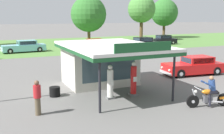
{
  "coord_description": "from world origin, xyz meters",
  "views": [
    {
      "loc": [
        -6.6,
        -11.88,
        4.45
      ],
      "look_at": [
        0.07,
        2.58,
        1.4
      ],
      "focal_mm": 42.62,
      "sensor_mm": 36.0,
      "label": 1
    }
  ],
  "objects_px": {
    "gas_pump_nearside": "(110,83)",
    "spare_tire_stack": "(55,92)",
    "parked_car_back_row_centre_left": "(24,47)",
    "motorcycle_with_rider": "(210,94)",
    "bystander_chatting_near_pumps": "(37,97)",
    "gas_pump_offside": "(134,80)",
    "parked_car_back_row_centre": "(162,40)",
    "featured_classic_sedan": "(194,66)",
    "parked_car_back_row_centre_right": "(142,43)",
    "parked_car_back_row_far_right": "(93,45)",
    "bystander_admiring_sedan": "(121,58)"
  },
  "relations": [
    {
      "from": "featured_classic_sedan",
      "to": "parked_car_back_row_centre_left",
      "type": "relative_size",
      "value": 0.9
    },
    {
      "from": "motorcycle_with_rider",
      "to": "featured_classic_sedan",
      "type": "bearing_deg",
      "value": 54.06
    },
    {
      "from": "gas_pump_offside",
      "to": "bystander_chatting_near_pumps",
      "type": "bearing_deg",
      "value": -170.72
    },
    {
      "from": "motorcycle_with_rider",
      "to": "spare_tire_stack",
      "type": "relative_size",
      "value": 3.75
    },
    {
      "from": "spare_tire_stack",
      "to": "bystander_admiring_sedan",
      "type": "bearing_deg",
      "value": 40.71
    },
    {
      "from": "gas_pump_nearside",
      "to": "parked_car_back_row_centre_left",
      "type": "relative_size",
      "value": 0.34
    },
    {
      "from": "parked_car_back_row_centre_left",
      "to": "spare_tire_stack",
      "type": "relative_size",
      "value": 9.17
    },
    {
      "from": "parked_car_back_row_centre",
      "to": "gas_pump_offside",
      "type": "bearing_deg",
      "value": -128.35
    },
    {
      "from": "motorcycle_with_rider",
      "to": "parked_car_back_row_centre_right",
      "type": "height_order",
      "value": "same"
    },
    {
      "from": "bystander_chatting_near_pumps",
      "to": "featured_classic_sedan",
      "type": "bearing_deg",
      "value": 16.82
    },
    {
      "from": "motorcycle_with_rider",
      "to": "parked_car_back_row_centre_right",
      "type": "xyz_separation_m",
      "value": [
        9.51,
        22.28,
        0.07
      ]
    },
    {
      "from": "bystander_admiring_sedan",
      "to": "spare_tire_stack",
      "type": "distance_m",
      "value": 9.78
    },
    {
      "from": "bystander_admiring_sedan",
      "to": "parked_car_back_row_centre_right",
      "type": "bearing_deg",
      "value": 51.49
    },
    {
      "from": "gas_pump_offside",
      "to": "bystander_chatting_near_pumps",
      "type": "xyz_separation_m",
      "value": [
        -5.49,
        -0.9,
        -0.04
      ]
    },
    {
      "from": "parked_car_back_row_centre_left",
      "to": "spare_tire_stack",
      "type": "distance_m",
      "value": 20.31
    },
    {
      "from": "gas_pump_nearside",
      "to": "bystander_chatting_near_pumps",
      "type": "xyz_separation_m",
      "value": [
        -4.03,
        -0.9,
        0.0
      ]
    },
    {
      "from": "parked_car_back_row_centre",
      "to": "bystander_chatting_near_pumps",
      "type": "relative_size",
      "value": 3.18
    },
    {
      "from": "spare_tire_stack",
      "to": "parked_car_back_row_centre",
      "type": "bearing_deg",
      "value": 43.5
    },
    {
      "from": "parked_car_back_row_far_right",
      "to": "parked_car_back_row_centre",
      "type": "bearing_deg",
      "value": 6.87
    },
    {
      "from": "motorcycle_with_rider",
      "to": "bystander_chatting_near_pumps",
      "type": "relative_size",
      "value": 1.38
    },
    {
      "from": "gas_pump_offside",
      "to": "bystander_admiring_sedan",
      "type": "height_order",
      "value": "gas_pump_offside"
    },
    {
      "from": "parked_car_back_row_far_right",
      "to": "parked_car_back_row_centre_right",
      "type": "distance_m",
      "value": 6.79
    },
    {
      "from": "parked_car_back_row_far_right",
      "to": "bystander_admiring_sedan",
      "type": "bearing_deg",
      "value": -99.67
    },
    {
      "from": "parked_car_back_row_far_right",
      "to": "bystander_admiring_sedan",
      "type": "distance_m",
      "value": 13.1
    },
    {
      "from": "gas_pump_nearside",
      "to": "spare_tire_stack",
      "type": "bearing_deg",
      "value": 148.25
    },
    {
      "from": "parked_car_back_row_far_right",
      "to": "parked_car_back_row_centre_left",
      "type": "distance_m",
      "value": 8.86
    },
    {
      "from": "parked_car_back_row_centre_left",
      "to": "gas_pump_nearside",
      "type": "bearing_deg",
      "value": -85.1
    },
    {
      "from": "parked_car_back_row_centre",
      "to": "parked_car_back_row_centre_right",
      "type": "height_order",
      "value": "parked_car_back_row_centre_right"
    },
    {
      "from": "motorcycle_with_rider",
      "to": "bystander_chatting_near_pumps",
      "type": "bearing_deg",
      "value": 163.06
    },
    {
      "from": "parked_car_back_row_centre_right",
      "to": "bystander_chatting_near_pumps",
      "type": "bearing_deg",
      "value": -131.31
    },
    {
      "from": "gas_pump_nearside",
      "to": "parked_car_back_row_far_right",
      "type": "xyz_separation_m",
      "value": [
        6.92,
        20.94,
        -0.2
      ]
    },
    {
      "from": "gas_pump_nearside",
      "to": "parked_car_back_row_centre_right",
      "type": "bearing_deg",
      "value": 54.71
    },
    {
      "from": "gas_pump_offside",
      "to": "motorcycle_with_rider",
      "type": "bearing_deg",
      "value": -53.5
    },
    {
      "from": "bystander_admiring_sedan",
      "to": "parked_car_back_row_far_right",
      "type": "bearing_deg",
      "value": 80.33
    },
    {
      "from": "featured_classic_sedan",
      "to": "gas_pump_nearside",
      "type": "bearing_deg",
      "value": -161.19
    },
    {
      "from": "featured_classic_sedan",
      "to": "spare_tire_stack",
      "type": "relative_size",
      "value": 8.29
    },
    {
      "from": "motorcycle_with_rider",
      "to": "featured_classic_sedan",
      "type": "distance_m",
      "value": 7.62
    },
    {
      "from": "gas_pump_offside",
      "to": "bystander_chatting_near_pumps",
      "type": "relative_size",
      "value": 1.2
    },
    {
      "from": "parked_car_back_row_far_right",
      "to": "parked_car_back_row_centre",
      "type": "distance_m",
      "value": 12.36
    },
    {
      "from": "parked_car_back_row_centre",
      "to": "gas_pump_nearside",
      "type": "bearing_deg",
      "value": -130.57
    },
    {
      "from": "parked_car_back_row_centre_left",
      "to": "spare_tire_stack",
      "type": "xyz_separation_m",
      "value": [
        -0.8,
        -20.29,
        -0.42
      ]
    },
    {
      "from": "parked_car_back_row_far_right",
      "to": "parked_car_back_row_centre",
      "type": "height_order",
      "value": "parked_car_back_row_centre"
    },
    {
      "from": "parked_car_back_row_centre_left",
      "to": "bystander_admiring_sedan",
      "type": "height_order",
      "value": "bystander_admiring_sedan"
    },
    {
      "from": "bystander_admiring_sedan",
      "to": "gas_pump_nearside",
      "type": "bearing_deg",
      "value": -120.46
    },
    {
      "from": "bystander_admiring_sedan",
      "to": "bystander_chatting_near_pumps",
      "type": "xyz_separation_m",
      "value": [
        -8.75,
        -8.92,
        0.05
      ]
    },
    {
      "from": "gas_pump_offside",
      "to": "parked_car_back_row_centre",
      "type": "distance_m",
      "value": 28.59
    },
    {
      "from": "parked_car_back_row_centre",
      "to": "spare_tire_stack",
      "type": "distance_m",
      "value": 30.16
    },
    {
      "from": "motorcycle_with_rider",
      "to": "bystander_admiring_sedan",
      "type": "distance_m",
      "value": 11.37
    },
    {
      "from": "parked_car_back_row_centre",
      "to": "parked_car_back_row_centre_right",
      "type": "distance_m",
      "value": 6.74
    },
    {
      "from": "parked_car_back_row_centre_right",
      "to": "bystander_chatting_near_pumps",
      "type": "xyz_separation_m",
      "value": [
        -17.45,
        -19.86,
        0.13
      ]
    }
  ]
}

